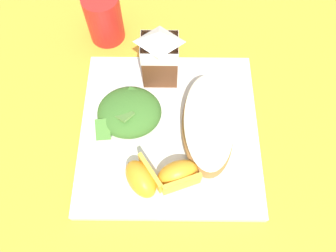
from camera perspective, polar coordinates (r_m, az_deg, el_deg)
ground at (r=0.53m, az=0.00°, el=-1.23°), size 3.00×3.00×0.00m
white_plate at (r=0.52m, az=0.00°, el=-0.86°), size 0.28×0.28×0.02m
cheesy_pizza_bread at (r=0.50m, az=6.78°, el=0.58°), size 0.08×0.17×0.04m
green_salad_pile at (r=0.51m, az=-7.01°, el=2.46°), size 0.10×0.09×0.05m
milk_carton at (r=0.52m, az=-1.68°, el=12.37°), size 0.06×0.04×0.11m
orange_wedge_front at (r=0.47m, az=-4.86°, el=-9.11°), size 0.06×0.07×0.04m
orange_wedge_middle at (r=0.47m, az=1.57°, el=-8.54°), size 0.07×0.05×0.04m
drinking_red_cup at (r=0.62m, az=-11.35°, el=18.09°), size 0.06×0.06×0.09m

